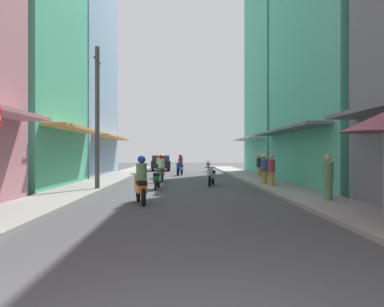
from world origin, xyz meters
TOP-DOWN VIEW (x-y plane):
  - ground_plane at (0.00, 18.23)m, footprint 97.80×97.80m
  - sidewalk_left at (-4.55, 18.23)m, footprint 2.08×52.45m
  - sidewalk_right at (4.55, 18.23)m, footprint 2.08×52.45m
  - building_left_mid at (-8.59, 16.21)m, footprint 7.05×8.41m
  - building_left_far at (-8.59, 26.29)m, footprint 7.05×10.91m
  - building_right_mid at (8.59, 16.79)m, footprint 7.05×11.74m
  - building_right_far at (8.59, 28.20)m, footprint 7.05×9.73m
  - motorbike_orange at (-1.41, 9.85)m, footprint 0.66×1.78m
  - motorbike_maroon at (-1.22, 19.62)m, footprint 0.55×1.81m
  - motorbike_black at (-1.59, 23.34)m, footprint 0.55×1.81m
  - motorbike_green at (-1.19, 15.16)m, footprint 0.55×1.81m
  - motorbike_white at (2.28, 32.60)m, footprint 0.55×1.81m
  - motorbike_blue at (-0.21, 26.69)m, footprint 0.64×1.78m
  - motorbike_silver at (1.42, 16.99)m, footprint 0.62×1.79m
  - parked_car at (-2.09, 35.06)m, footprint 2.01×4.20m
  - pedestrian_midway at (4.06, 16.83)m, footprint 0.44×0.44m
  - pedestrian_foreground at (4.19, 15.74)m, footprint 0.34×0.34m
  - pedestrian_far at (5.01, 23.01)m, footprint 0.44×0.44m
  - pedestrian_crossing at (4.73, 9.78)m, footprint 0.34×0.34m
  - utility_pole at (-3.76, 14.35)m, footprint 0.20×1.20m

SIDE VIEW (x-z plane):
  - ground_plane at x=0.00m, z-range 0.00..0.00m
  - sidewalk_left at x=-4.55m, z-range 0.00..0.12m
  - sidewalk_right at x=4.55m, z-range 0.00..0.12m
  - motorbike_green at x=-1.19m, z-range 0.02..0.99m
  - motorbike_white at x=2.28m, z-range 0.02..0.99m
  - motorbike_silver at x=1.42m, z-range 0.02..0.99m
  - motorbike_orange at x=-1.41m, z-range -0.09..1.49m
  - motorbike_maroon at x=-1.22m, z-range -0.09..1.49m
  - motorbike_black at x=-1.59m, z-range -0.09..1.49m
  - motorbike_blue at x=-0.21m, z-range -0.09..1.49m
  - parked_car at x=-2.09m, z-range 0.01..1.46m
  - pedestrian_foreground at x=4.19m, z-range 0.00..1.59m
  - pedestrian_crossing at x=4.73m, z-range 0.00..1.61m
  - pedestrian_midway at x=4.06m, z-range 0.11..1.76m
  - pedestrian_far at x=5.01m, z-range 0.11..1.78m
  - utility_pole at x=-3.76m, z-range 0.08..6.37m
  - building_left_mid at x=-8.59m, z-range 0.00..10.94m
  - building_left_far at x=-8.59m, z-range -0.01..14.33m
  - building_right_far at x=8.59m, z-range -0.01..16.00m
  - building_right_mid at x=8.59m, z-range -0.01..17.89m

